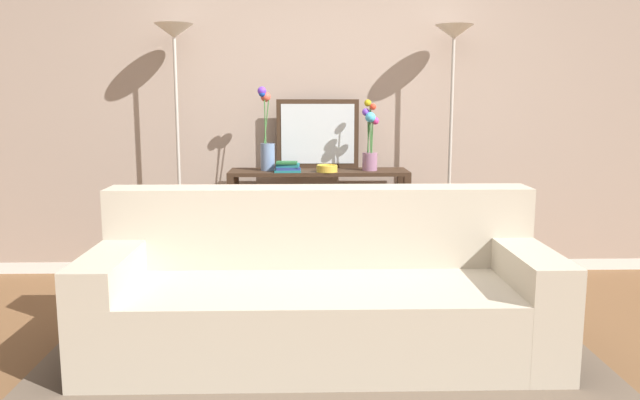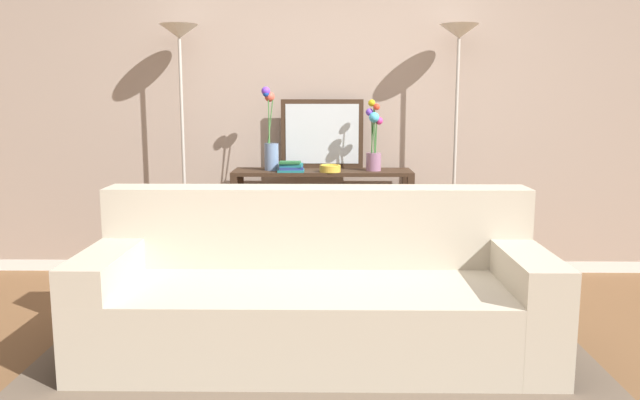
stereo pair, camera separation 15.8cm
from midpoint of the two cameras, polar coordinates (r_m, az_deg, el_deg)
The scene contains 13 objects.
ground_plane at distance 3.35m, azimuth 3.41°, elevation -15.57°, with size 16.00×16.00×0.02m, color brown.
back_wall at distance 5.03m, azimuth 2.53°, elevation 8.90°, with size 12.00×0.15×2.74m.
area_rug at distance 3.47m, azimuth 0.94°, elevation -14.33°, with size 2.98×1.94×0.01m.
couch at distance 3.52m, azimuth 0.95°, elevation -8.72°, with size 2.45×0.96×0.88m.
console_table at distance 4.75m, azimuth 1.17°, elevation -0.50°, with size 1.33×0.37×0.86m.
floor_lamp_left at distance 4.81m, azimuth -11.54°, elevation 10.41°, with size 0.28×0.28×1.92m.
floor_lamp_right at distance 4.81m, azimuth 13.24°, elevation 10.33°, with size 0.28×0.28×1.92m.
wall_mirror at distance 4.85m, azimuth 1.13°, elevation 5.99°, with size 0.63×0.02×0.52m.
vase_tall_flowers at distance 4.70m, azimuth -3.53°, elevation 5.39°, with size 0.12×0.12×0.62m.
vase_short_flowers at distance 4.68m, azimuth 5.85°, elevation 5.14°, with size 0.13×0.13×0.52m.
fruit_bowl at distance 4.60m, azimuth 1.90°, elevation 2.87°, with size 0.15×0.15×0.05m.
book_stack at distance 4.61m, azimuth -1.66°, elevation 3.00°, with size 0.19×0.15×0.08m.
book_row_under_console at distance 4.88m, azimuth -3.09°, elevation -6.66°, with size 0.38×0.18×0.13m.
Camera 2 is at (-0.07, -3.04, 1.39)m, focal length 35.42 mm.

